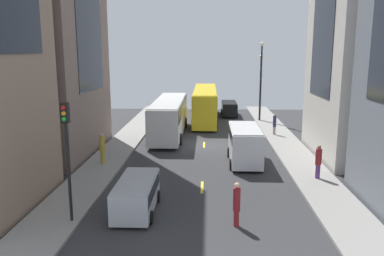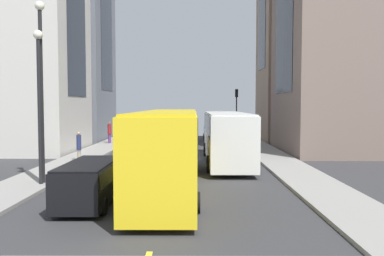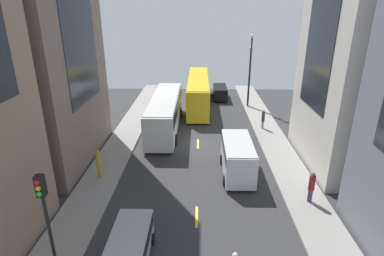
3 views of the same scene
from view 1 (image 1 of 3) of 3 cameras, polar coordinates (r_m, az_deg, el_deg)
name	(u,v)px [view 1 (image 1 of 3)]	position (r m, az deg, el deg)	size (l,w,h in m)	color
ground_plane	(204,145)	(33.49, 1.76, -2.43)	(40.55, 40.55, 0.00)	#333335
sidewalk_west	(123,143)	(34.25, -9.90, -2.15)	(2.71, 44.00, 0.15)	gray
sidewalk_east	(287,145)	(34.11, 13.46, -2.35)	(2.71, 44.00, 0.15)	gray
lane_stripe_1	(202,187)	(23.42, 1.46, -8.50)	(0.16, 2.00, 0.01)	yellow
lane_stripe_2	(204,145)	(33.49, 1.76, -2.42)	(0.16, 2.00, 0.01)	yellow
lane_stripe_3	(205,122)	(43.76, 1.92, 0.84)	(0.16, 2.00, 0.01)	yellow
lane_stripe_4	(206,108)	(54.12, 2.01, 2.85)	(0.16, 2.00, 0.01)	yellow
building_west_1	(23,9)	(32.73, -23.15, 15.42)	(9.79, 11.02, 21.58)	#7A665B
city_bus_white	(169,114)	(36.84, -3.28, 2.01)	(2.81, 12.36, 3.35)	silver
streetcar_yellow	(205,102)	(44.64, 1.90, 3.80)	(2.70, 14.12, 3.59)	yellow
delivery_van_white	(245,142)	(28.07, 7.62, -2.04)	(2.26, 5.23, 2.58)	white
car_silver_0	(136,193)	(19.93, -8.00, -9.24)	(1.94, 4.31, 1.67)	#B7BABF
car_black_1	(229,108)	(48.15, 5.38, 2.93)	(1.89, 4.52, 1.67)	black
pedestrian_crossing_mid	(318,161)	(25.41, 17.73, -4.52)	(0.37, 0.37, 2.07)	#593372
pedestrian_crossing_near	(102,147)	(28.03, -12.79, -2.74)	(0.39, 0.39, 2.13)	gold
pedestrian_walking_far	(275,123)	(37.37, 11.80, 0.65)	(0.31, 0.31, 1.96)	gray
pedestrian_waiting_curb	(237,203)	(18.29, 6.44, -10.67)	(0.33, 0.33, 2.08)	maroon
traffic_light_near_corner	(67,139)	(18.45, -17.61, -1.58)	(0.32, 0.44, 5.49)	black
streetlamp_near	(261,74)	(44.23, 9.92, 7.66)	(0.44, 0.44, 8.56)	black
streetlamp_far	(261,81)	(44.54, 9.84, 6.75)	(0.44, 0.44, 7.18)	black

